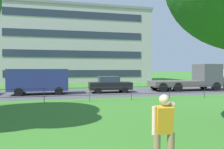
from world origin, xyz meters
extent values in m
cube|color=#4C4C51|center=(0.00, 19.09, 0.00)|extent=(80.00, 7.91, 0.01)
cylinder|color=#232328|center=(-2.99, 13.55, 0.50)|extent=(0.04, 0.04, 1.00)
cylinder|color=#232328|center=(0.00, 13.55, 0.50)|extent=(0.04, 0.04, 1.00)
cylinder|color=#232328|center=(2.99, 13.55, 0.50)|extent=(0.04, 0.04, 1.00)
cylinder|color=#232328|center=(5.98, 13.55, 0.50)|extent=(0.04, 0.04, 1.00)
cylinder|color=#232328|center=(8.97, 13.55, 0.50)|extent=(0.04, 0.04, 1.00)
cylinder|color=#232328|center=(0.00, 13.55, 0.45)|extent=(29.89, 0.03, 0.03)
cylinder|color=#232328|center=(0.00, 13.55, 0.95)|extent=(29.89, 0.03, 0.03)
cube|color=orange|center=(0.43, 3.44, 1.14)|extent=(0.39, 0.33, 0.61)
sphere|color=beige|center=(0.43, 3.44, 1.58)|extent=(0.22, 0.22, 0.22)
cylinder|color=beige|center=(0.67, 3.72, 1.43)|extent=(0.17, 0.63, 0.19)
cylinder|color=beige|center=(0.21, 3.47, 1.12)|extent=(0.09, 0.09, 0.62)
cube|color=navy|center=(-3.87, 18.68, 1.29)|extent=(5.01, 2.00, 1.90)
cube|color=#283342|center=(-1.87, 18.69, 1.62)|extent=(0.13, 1.67, 0.76)
cylinder|color=black|center=(-2.18, 19.62, 0.34)|extent=(0.68, 0.25, 0.68)
cylinder|color=black|center=(-2.17, 17.76, 0.34)|extent=(0.68, 0.25, 0.68)
cylinder|color=black|center=(-5.38, 19.60, 0.34)|extent=(0.68, 0.25, 0.68)
cylinder|color=black|center=(-5.37, 17.74, 0.34)|extent=(0.68, 0.25, 0.68)
cube|color=black|center=(2.54, 18.69, 0.64)|extent=(4.04, 1.81, 0.68)
cube|color=#2D3847|center=(2.39, 18.69, 1.26)|extent=(1.94, 1.57, 0.56)
cylinder|color=black|center=(3.81, 19.46, 0.30)|extent=(0.61, 0.22, 0.60)
cylinder|color=black|center=(3.76, 17.84, 0.30)|extent=(0.61, 0.22, 0.60)
cylinder|color=black|center=(1.33, 19.53, 0.30)|extent=(0.61, 0.22, 0.60)
cylinder|color=black|center=(1.28, 17.91, 0.30)|extent=(0.61, 0.22, 0.60)
cube|color=#4C4C51|center=(13.12, 18.75, 1.60)|extent=(2.19, 2.38, 2.30)
cube|color=#283342|center=(14.01, 18.72, 1.94)|extent=(0.19, 1.84, 0.87)
cube|color=#56514C|center=(9.47, 18.90, 0.73)|extent=(5.29, 2.51, 0.56)
cylinder|color=black|center=(13.48, 19.80, 0.45)|extent=(0.91, 0.34, 0.90)
cylinder|color=black|center=(13.39, 17.68, 0.45)|extent=(0.91, 0.34, 0.90)
cylinder|color=black|center=(9.26, 19.96, 0.45)|extent=(0.91, 0.34, 0.90)
cylinder|color=black|center=(9.17, 17.85, 0.45)|extent=(0.91, 0.34, 0.90)
cylinder|color=black|center=(7.70, 20.03, 0.45)|extent=(0.91, 0.34, 0.90)
cylinder|color=black|center=(7.61, 17.91, 0.45)|extent=(0.91, 0.34, 0.90)
cube|color=#B7B2AD|center=(0.17, 37.96, 6.06)|extent=(25.15, 11.47, 12.13)
cube|color=gray|center=(0.17, 37.96, 12.33)|extent=(25.39, 11.71, 0.40)
cube|color=#283342|center=(0.17, 32.19, 1.52)|extent=(21.12, 0.06, 1.10)
cube|color=#283342|center=(0.17, 32.19, 4.55)|extent=(21.12, 0.06, 1.10)
cube|color=#283342|center=(0.17, 32.19, 7.58)|extent=(21.12, 0.06, 1.10)
cube|color=#283342|center=(0.17, 32.19, 10.61)|extent=(21.12, 0.06, 1.10)
camera|label=1|loc=(-1.69, -0.74, 2.25)|focal=33.63mm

